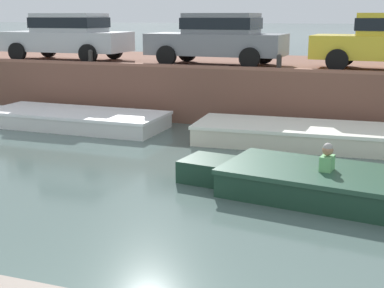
% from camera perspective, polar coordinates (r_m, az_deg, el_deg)
% --- Properties ---
extents(ground_plane, '(400.00, 400.00, 0.00)m').
position_cam_1_polar(ground_plane, '(9.68, 5.64, -5.21)').
color(ground_plane, '#4C605B').
extents(far_quay_wall, '(60.00, 6.00, 1.63)m').
position_cam_1_polar(far_quay_wall, '(17.71, 12.56, 5.83)').
color(far_quay_wall, brown).
rests_on(far_quay_wall, ground).
extents(far_wall_coping, '(60.00, 0.24, 0.08)m').
position_cam_1_polar(far_wall_coping, '(14.78, 11.25, 7.74)').
color(far_wall_coping, '#925F4C').
rests_on(far_wall_coping, far_quay_wall).
extents(boat_moored_west_white, '(6.19, 2.02, 0.46)m').
position_cam_1_polar(boat_moored_west_white, '(15.68, -13.09, 2.65)').
color(boat_moored_west_white, white).
rests_on(boat_moored_west_white, ground).
extents(boat_moored_central_cream, '(5.84, 2.20, 0.49)m').
position_cam_1_polar(boat_moored_central_cream, '(13.37, 11.81, 0.94)').
color(boat_moored_central_cream, silver).
rests_on(boat_moored_central_cream, ground).
extents(motorboat_passing, '(6.15, 2.50, 0.99)m').
position_cam_1_polar(motorboat_passing, '(9.47, 17.08, -4.55)').
color(motorboat_passing, '#193828').
rests_on(motorboat_passing, ground).
extents(car_leftmost_silver, '(4.28, 2.00, 1.54)m').
position_cam_1_polar(car_leftmost_silver, '(18.69, -13.14, 11.30)').
color(car_leftmost_silver, '#B7BABC').
rests_on(car_leftmost_silver, far_quay_wall).
extents(car_left_inner_grey, '(4.18, 1.95, 1.54)m').
position_cam_1_polar(car_left_inner_grey, '(16.45, 2.82, 11.36)').
color(car_left_inner_grey, slate).
rests_on(car_left_inner_grey, far_quay_wall).
extents(mooring_bollard_west, '(0.15, 0.15, 0.45)m').
position_cam_1_polar(mooring_bollard_west, '(17.06, -10.77, 9.18)').
color(mooring_bollard_west, '#2D2B28').
rests_on(mooring_bollard_west, far_quay_wall).
extents(mooring_bollard_mid, '(0.15, 0.15, 0.45)m').
position_cam_1_polar(mooring_bollard_mid, '(14.98, 9.27, 8.66)').
color(mooring_bollard_mid, '#2D2B28').
rests_on(mooring_bollard_mid, far_quay_wall).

